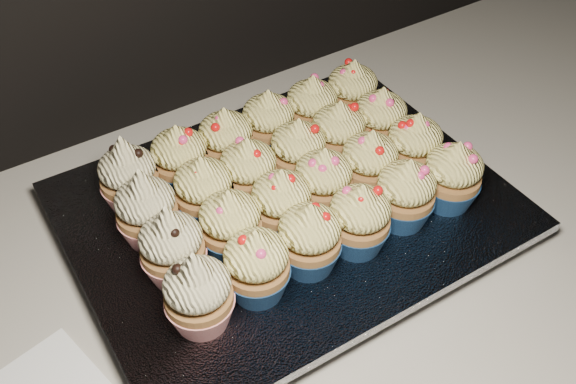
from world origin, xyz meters
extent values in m
cube|color=silver|center=(0.00, 1.70, 0.88)|extent=(2.44, 0.64, 0.04)
cube|color=black|center=(0.12, 1.73, 0.91)|extent=(0.43, 0.33, 0.02)
cube|color=silver|center=(0.12, 1.73, 0.93)|extent=(0.46, 0.37, 0.01)
cone|color=red|center=(-0.03, 1.65, 0.95)|extent=(0.06, 0.06, 0.03)
ellipsoid|color=beige|center=(-0.03, 1.65, 0.99)|extent=(0.06, 0.06, 0.04)
cone|color=beige|center=(-0.03, 1.65, 1.02)|extent=(0.03, 0.03, 0.03)
cone|color=navy|center=(0.03, 1.65, 0.95)|extent=(0.06, 0.06, 0.03)
ellipsoid|color=#FFED80|center=(0.03, 1.65, 0.99)|extent=(0.06, 0.06, 0.04)
cone|color=#FFED80|center=(0.03, 1.65, 1.01)|extent=(0.03, 0.03, 0.02)
cone|color=navy|center=(0.09, 1.65, 0.95)|extent=(0.06, 0.06, 0.03)
ellipsoid|color=#FFED80|center=(0.09, 1.65, 0.99)|extent=(0.06, 0.06, 0.04)
cone|color=#FFED80|center=(0.09, 1.65, 1.01)|extent=(0.03, 0.03, 0.02)
cone|color=navy|center=(0.15, 1.64, 0.95)|extent=(0.06, 0.06, 0.03)
ellipsoid|color=#FFED80|center=(0.15, 1.64, 0.99)|extent=(0.06, 0.06, 0.04)
cone|color=#FFED80|center=(0.15, 1.64, 1.01)|extent=(0.03, 0.03, 0.02)
cone|color=navy|center=(0.21, 1.65, 0.95)|extent=(0.06, 0.06, 0.03)
ellipsoid|color=#FFED80|center=(0.21, 1.65, 0.99)|extent=(0.06, 0.06, 0.04)
cone|color=#FFED80|center=(0.21, 1.65, 1.01)|extent=(0.03, 0.03, 0.02)
cone|color=navy|center=(0.27, 1.64, 0.95)|extent=(0.06, 0.06, 0.03)
ellipsoid|color=#FFED80|center=(0.27, 1.64, 0.99)|extent=(0.06, 0.06, 0.04)
cone|color=#FFED80|center=(0.27, 1.64, 1.01)|extent=(0.03, 0.03, 0.02)
cone|color=red|center=(-0.03, 1.71, 0.95)|extent=(0.06, 0.06, 0.03)
ellipsoid|color=beige|center=(-0.03, 1.71, 0.99)|extent=(0.06, 0.06, 0.04)
cone|color=beige|center=(-0.03, 1.71, 1.02)|extent=(0.03, 0.03, 0.03)
cone|color=navy|center=(0.04, 1.71, 0.95)|extent=(0.06, 0.06, 0.03)
ellipsoid|color=#FFED80|center=(0.04, 1.71, 0.99)|extent=(0.06, 0.06, 0.04)
cone|color=#FFED80|center=(0.04, 1.71, 1.01)|extent=(0.03, 0.03, 0.02)
cone|color=navy|center=(0.09, 1.70, 0.95)|extent=(0.06, 0.06, 0.03)
ellipsoid|color=#FFED80|center=(0.09, 1.70, 0.99)|extent=(0.06, 0.06, 0.04)
cone|color=#FFED80|center=(0.09, 1.70, 1.01)|extent=(0.03, 0.03, 0.02)
cone|color=navy|center=(0.15, 1.71, 0.95)|extent=(0.06, 0.06, 0.03)
ellipsoid|color=#FFED80|center=(0.15, 1.71, 0.99)|extent=(0.06, 0.06, 0.04)
cone|color=#FFED80|center=(0.15, 1.71, 1.01)|extent=(0.03, 0.03, 0.02)
cone|color=navy|center=(0.20, 1.70, 0.95)|extent=(0.06, 0.06, 0.03)
ellipsoid|color=#FFED80|center=(0.20, 1.70, 0.99)|extent=(0.06, 0.06, 0.04)
cone|color=#FFED80|center=(0.20, 1.70, 1.01)|extent=(0.03, 0.03, 0.02)
cone|color=navy|center=(0.26, 1.70, 0.95)|extent=(0.06, 0.06, 0.03)
ellipsoid|color=#FFED80|center=(0.26, 1.70, 0.99)|extent=(0.06, 0.06, 0.04)
cone|color=#FFED80|center=(0.26, 1.70, 1.01)|extent=(0.03, 0.03, 0.02)
cone|color=red|center=(-0.03, 1.77, 0.95)|extent=(0.06, 0.06, 0.03)
ellipsoid|color=beige|center=(-0.03, 1.77, 0.99)|extent=(0.06, 0.06, 0.04)
cone|color=beige|center=(-0.03, 1.77, 1.02)|extent=(0.03, 0.03, 0.03)
cone|color=navy|center=(0.04, 1.76, 0.95)|extent=(0.06, 0.06, 0.03)
ellipsoid|color=#FFED80|center=(0.04, 1.76, 0.99)|extent=(0.06, 0.06, 0.04)
cone|color=#FFED80|center=(0.04, 1.76, 1.01)|extent=(0.03, 0.03, 0.02)
cone|color=navy|center=(0.09, 1.76, 0.95)|extent=(0.06, 0.06, 0.03)
ellipsoid|color=#FFED80|center=(0.09, 1.76, 0.99)|extent=(0.06, 0.06, 0.04)
cone|color=#FFED80|center=(0.09, 1.76, 1.01)|extent=(0.03, 0.03, 0.02)
cone|color=navy|center=(0.15, 1.76, 0.95)|extent=(0.06, 0.06, 0.03)
ellipsoid|color=#FFED80|center=(0.15, 1.76, 0.99)|extent=(0.06, 0.06, 0.04)
cone|color=#FFED80|center=(0.15, 1.76, 1.01)|extent=(0.03, 0.03, 0.02)
cone|color=navy|center=(0.21, 1.76, 0.95)|extent=(0.06, 0.06, 0.03)
ellipsoid|color=#FFED80|center=(0.21, 1.76, 0.99)|extent=(0.06, 0.06, 0.04)
cone|color=#FFED80|center=(0.21, 1.76, 1.01)|extent=(0.03, 0.03, 0.02)
cone|color=navy|center=(0.26, 1.76, 0.95)|extent=(0.06, 0.06, 0.03)
ellipsoid|color=#FFED80|center=(0.26, 1.76, 0.99)|extent=(0.06, 0.06, 0.04)
cone|color=#FFED80|center=(0.26, 1.76, 1.01)|extent=(0.03, 0.03, 0.02)
cone|color=red|center=(-0.02, 1.82, 0.95)|extent=(0.06, 0.06, 0.03)
ellipsoid|color=beige|center=(-0.02, 1.82, 0.99)|extent=(0.06, 0.06, 0.04)
cone|color=beige|center=(-0.02, 1.82, 1.02)|extent=(0.03, 0.03, 0.03)
cone|color=navy|center=(0.04, 1.82, 0.95)|extent=(0.06, 0.06, 0.03)
ellipsoid|color=#FFED80|center=(0.04, 1.82, 0.99)|extent=(0.06, 0.06, 0.04)
cone|color=#FFED80|center=(0.04, 1.82, 1.01)|extent=(0.03, 0.03, 0.02)
cone|color=navy|center=(0.09, 1.82, 0.95)|extent=(0.06, 0.06, 0.03)
ellipsoid|color=#FFED80|center=(0.09, 1.82, 0.99)|extent=(0.06, 0.06, 0.04)
cone|color=#FFED80|center=(0.09, 1.82, 1.01)|extent=(0.03, 0.03, 0.02)
cone|color=navy|center=(0.15, 1.82, 0.95)|extent=(0.06, 0.06, 0.03)
ellipsoid|color=#FFED80|center=(0.15, 1.82, 0.99)|extent=(0.06, 0.06, 0.04)
cone|color=#FFED80|center=(0.15, 1.82, 1.01)|extent=(0.03, 0.03, 0.02)
cone|color=navy|center=(0.21, 1.82, 0.95)|extent=(0.06, 0.06, 0.03)
ellipsoid|color=#FFED80|center=(0.21, 1.82, 0.99)|extent=(0.06, 0.06, 0.04)
cone|color=#FFED80|center=(0.21, 1.82, 1.01)|extent=(0.03, 0.03, 0.02)
cone|color=navy|center=(0.27, 1.82, 0.95)|extent=(0.06, 0.06, 0.03)
ellipsoid|color=#FFED80|center=(0.27, 1.82, 0.99)|extent=(0.06, 0.06, 0.04)
cone|color=#FFED80|center=(0.27, 1.82, 1.01)|extent=(0.03, 0.03, 0.02)
camera|label=1|loc=(-0.15, 1.32, 1.43)|focal=40.00mm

